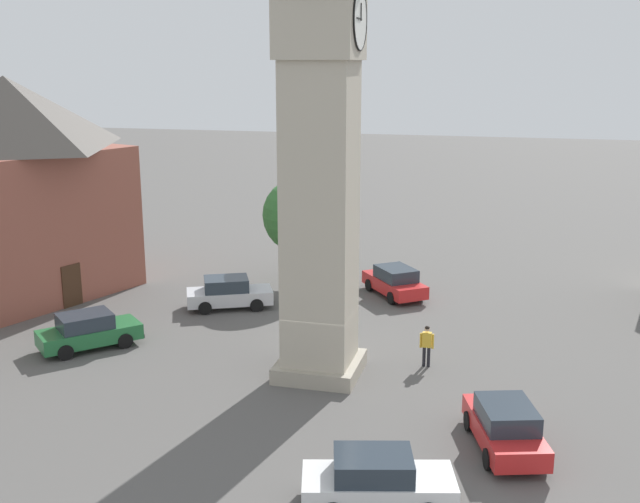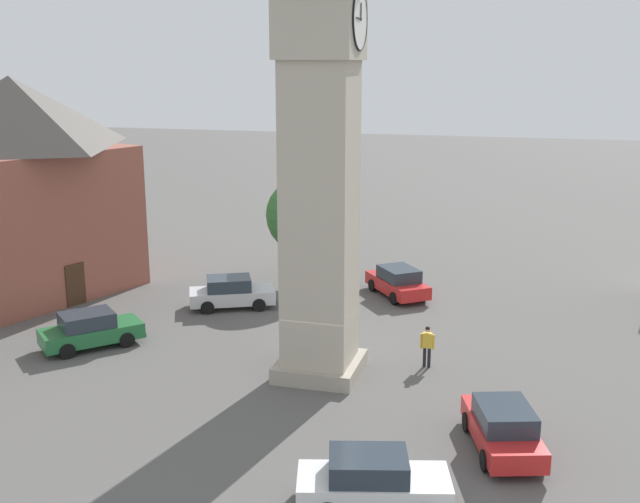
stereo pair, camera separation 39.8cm
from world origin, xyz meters
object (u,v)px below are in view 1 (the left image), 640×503
tree (300,216)px  clock_tower (320,47)px  car_red_corner (505,426)px  pedestrian (427,342)px  car_silver_kerb (229,293)px  car_white_side (377,481)px  building_shop_left (13,185)px  car_black_far (89,331)px  car_blue_kerb (395,282)px

tree → clock_tower: bearing=19.6°
car_red_corner → pedestrian: 6.78m
tree → car_silver_kerb: bearing=-24.3°
clock_tower → car_white_side: (8.34, 3.78, -11.41)m
car_red_corner → building_shop_left: 27.30m
car_silver_kerb → tree: (-4.90, 2.22, 3.01)m
car_black_far → car_red_corner: bearing=75.6°
pedestrian → building_shop_left: size_ratio=0.14×
car_red_corner → car_black_far: same height
car_blue_kerb → car_red_corner: same height
car_black_far → tree: size_ratio=0.72×
car_black_far → pedestrian: pedestrian is taller
car_silver_kerb → clock_tower: bearing=43.4°
car_red_corner → pedestrian: pedestrian is taller
car_blue_kerb → building_shop_left: 19.89m
car_blue_kerb → car_white_side: size_ratio=0.97×
car_blue_kerb → car_red_corner: bearing=21.5°
car_blue_kerb → pedestrian: 9.39m
car_blue_kerb → car_black_far: 15.39m
car_white_side → tree: bearing=-158.4°
car_blue_kerb → car_black_far: (10.58, -11.18, 0.00)m
car_blue_kerb → building_shop_left: (4.36, -18.79, 4.88)m
clock_tower → tree: size_ratio=3.59×
car_blue_kerb → pedestrian: (8.98, 2.74, 0.25)m
car_white_side → pedestrian: pedestrian is taller
car_white_side → tree: tree is taller
clock_tower → pedestrian: (-1.77, 3.86, -11.16)m
clock_tower → car_black_far: 15.21m
car_silver_kerb → tree: 6.16m
clock_tower → car_white_side: 14.63m
car_blue_kerb → car_red_corner: size_ratio=0.97×
car_red_corner → building_shop_left: bearing=-113.3°
car_red_corner → pedestrian: bearing=-152.3°
clock_tower → building_shop_left: size_ratio=1.68×
car_silver_kerb → car_red_corner: bearing=50.7°
car_white_side → clock_tower: bearing=-155.6°
car_silver_kerb → car_white_side: 18.17m
car_white_side → building_shop_left: size_ratio=0.36×
car_white_side → building_shop_left: bearing=-124.5°
car_silver_kerb → building_shop_left: building_shop_left is taller
car_white_side → tree: (-19.97, -7.93, 3.01)m
car_black_far → tree: tree is taller
building_shop_left → tree: bearing=111.2°
car_black_far → building_shop_left: building_shop_left is taller
car_blue_kerb → car_red_corner: (14.98, 5.89, 0.00)m
clock_tower → car_black_far: size_ratio=4.98×
car_red_corner → tree: tree is taller
car_blue_kerb → car_white_side: (19.09, 2.65, 0.00)m
car_white_side → pedestrian: size_ratio=2.61×
car_red_corner → car_white_side: (4.11, -3.24, 0.00)m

